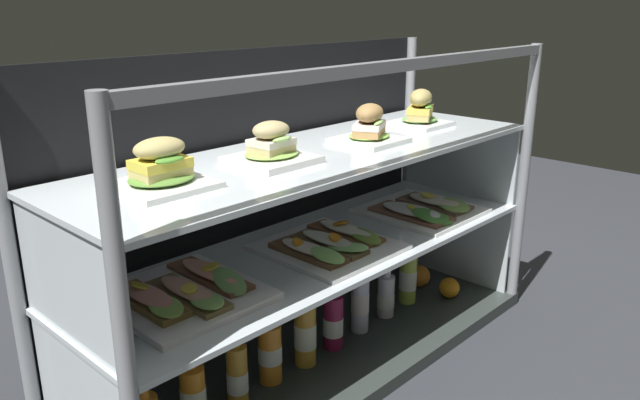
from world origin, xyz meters
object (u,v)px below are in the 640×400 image
Objects in this scene: plated_roll_sandwich_far_left at (369,128)px; juice_bottle_back_left at (386,295)px; plated_roll_sandwich_mid_left at (161,170)px; orange_fruit_near_left_post at (449,288)px; juice_bottle_front_right_end at (333,321)px; open_sandwich_tray_mid_right at (184,293)px; open_sandwich_tray_right_of_center at (330,244)px; orange_fruit_beside_bottles at (419,276)px; juice_bottle_front_left_end at (237,374)px; open_sandwich_tray_near_left_corner at (424,209)px; juice_bottle_front_fourth at (270,351)px; juice_bottle_near_post at (305,332)px; plated_roll_sandwich_far_right at (420,111)px; juice_bottle_back_right at (408,275)px; juice_bottle_front_middle at (360,302)px; juice_bottle_front_second at (193,393)px; plated_roll_sandwich_center at (272,149)px.

juice_bottle_back_left is (0.13, 0.02, -0.59)m from plated_roll_sandwich_far_left.
plated_roll_sandwich_mid_left is 1.11× the size of plated_roll_sandwich_far_left.
plated_roll_sandwich_mid_left is 2.79× the size of orange_fruit_near_left_post.
open_sandwich_tray_mid_right is at bearing 177.53° from juice_bottle_front_right_end.
orange_fruit_beside_bottles is (0.58, 0.07, -0.31)m from open_sandwich_tray_right_of_center.
open_sandwich_tray_near_left_corner is at bearing -1.87° from juice_bottle_front_left_end.
plated_roll_sandwich_mid_left is 0.87× the size of juice_bottle_front_fourth.
juice_bottle_front_left_end is at bearing -179.86° from juice_bottle_near_post.
plated_roll_sandwich_mid_left is at bearing -179.81° from plated_roll_sandwich_far_right.
open_sandwich_tray_right_of_center is 1.54× the size of juice_bottle_front_right_end.
juice_bottle_front_right_end is 0.41m from juice_bottle_back_right.
open_sandwich_tray_mid_right is 1.44× the size of juice_bottle_front_middle.
juice_bottle_front_second and juice_bottle_front_left_end have the same top height.
juice_bottle_back_left is at bearing -1.75° from plated_roll_sandwich_mid_left.
juice_bottle_front_left_end is 0.89× the size of juice_bottle_front_middle.
open_sandwich_tray_mid_right is 4.26× the size of orange_fruit_beside_bottles.
open_sandwich_tray_mid_right is 1.85× the size of juice_bottle_back_left.
plated_roll_sandwich_far_left is 0.84× the size of juice_bottle_front_second.
open_sandwich_tray_mid_right is (0.03, -0.01, -0.31)m from plated_roll_sandwich_mid_left.
juice_bottle_back_right reaches higher than juice_bottle_front_left_end.
juice_bottle_front_right_end is at bearing -178.11° from juice_bottle_back_left.
open_sandwich_tray_right_of_center reaches higher than juice_bottle_back_left.
open_sandwich_tray_near_left_corner is 1.63× the size of juice_bottle_front_left_end.
plated_roll_sandwich_far_right is at bearing 7.96° from plated_roll_sandwich_far_left.
plated_roll_sandwich_far_right is at bearing 2.41° from juice_bottle_front_fourth.
open_sandwich_tray_near_left_corner is 4.29× the size of orange_fruit_beside_bottles.
juice_bottle_front_middle is 2.96× the size of orange_fruit_beside_bottles.
plated_roll_sandwich_far_right reaches higher than plated_roll_sandwich_mid_left.
open_sandwich_tray_right_of_center is 0.31m from juice_bottle_front_middle.
plated_roll_sandwich_far_right reaches higher than plated_roll_sandwich_far_left.
plated_roll_sandwich_far_left is 0.75m from orange_fruit_near_left_post.
juice_bottle_back_left is at bearing 1.04° from juice_bottle_front_left_end.
open_sandwich_tray_near_left_corner is 0.60m from juice_bottle_near_post.
orange_fruit_beside_bottles is 0.13m from orange_fruit_near_left_post.
plated_roll_sandwich_mid_left is 0.32m from plated_roll_sandwich_center.
plated_roll_sandwich_far_right is at bearing 1.60° from juice_bottle_front_second.
juice_bottle_front_left_end reaches higher than orange_fruit_near_left_post.
juice_bottle_front_middle is at bearing 2.96° from juice_bottle_front_right_end.
juice_bottle_front_right_end is 0.93× the size of juice_bottle_front_middle.
juice_bottle_front_second is 1.00× the size of juice_bottle_front_left_end.
plated_roll_sandwich_center reaches higher than open_sandwich_tray_mid_right.
plated_roll_sandwich_center is at bearing 1.98° from juice_bottle_front_second.
juice_bottle_front_middle is at bearing -2.15° from plated_roll_sandwich_center.
juice_bottle_front_middle is 0.27m from juice_bottle_back_right.
open_sandwich_tray_right_of_center is 0.27m from juice_bottle_front_right_end.
juice_bottle_back_left is at bearing -0.07° from juice_bottle_front_second.
juice_bottle_front_left_end is at bearing -175.59° from juice_bottle_front_fourth.
juice_bottle_front_second reaches higher than orange_fruit_near_left_post.
plated_roll_sandwich_mid_left reaches higher than juice_bottle_back_left.
plated_roll_sandwich_center reaches higher than juice_bottle_back_left.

